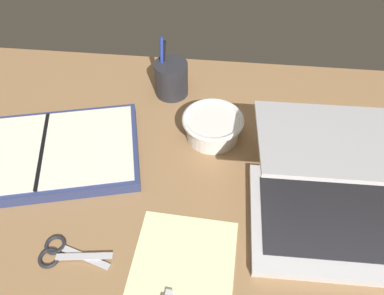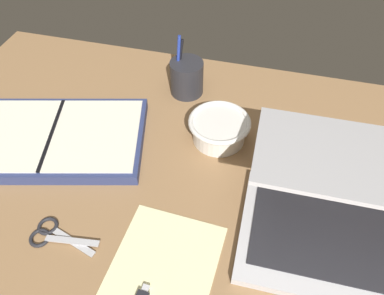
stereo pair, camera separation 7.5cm
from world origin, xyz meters
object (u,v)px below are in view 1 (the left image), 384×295
Objects in this scene: bowl at (213,126)px; pen_cup at (171,78)px; scissors at (60,253)px; laptop at (342,193)px; planner at (44,153)px.

pen_cup is (-11.57, 14.71, 1.37)cm from bowl.
bowl is 1.06× the size of scissors.
laptop is 49.04cm from pen_cup.
bowl is (-25.24, 17.68, -2.16)cm from laptop.
scissors is at bearing -77.59° from planner.
pen_cup reaches higher than planner.
pen_cup reaches higher than scissors.
bowl reaches higher than scissors.
planner is 24.51cm from scissors.
scissors is at bearing -164.58° from laptop.
planner is at bearing -163.72° from bowl.
pen_cup is 49.21cm from scissors.
planner reaches higher than scissors.
planner is at bearing 172.49° from laptop.
laptop is at bearing -41.34° from pen_cup.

